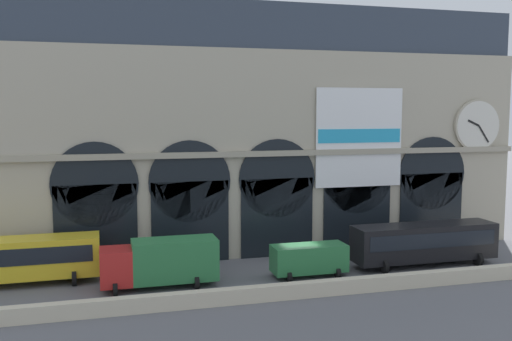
% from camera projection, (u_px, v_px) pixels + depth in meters
% --- Properties ---
extents(ground_plane, '(200.00, 200.00, 0.00)m').
position_uv_depth(ground_plane, '(298.00, 273.00, 40.11)').
color(ground_plane, slate).
extents(quay_parapet_wall, '(90.00, 0.70, 0.94)m').
position_uv_depth(quay_parapet_wall, '(325.00, 288.00, 35.29)').
color(quay_parapet_wall, beige).
rests_on(quay_parapet_wall, ground).
extents(station_building, '(42.47, 6.31, 19.83)m').
position_uv_depth(station_building, '(267.00, 132.00, 46.71)').
color(station_building, '#B2A891').
rests_on(station_building, ground).
extents(bus_west, '(11.00, 3.25, 3.10)m').
position_uv_depth(bus_west, '(13.00, 259.00, 37.16)').
color(bus_west, gold).
rests_on(bus_west, ground).
extents(box_truck_midwest, '(7.50, 2.91, 3.12)m').
position_uv_depth(box_truck_midwest, '(161.00, 262.00, 36.81)').
color(box_truck_midwest, red).
rests_on(box_truck_midwest, ground).
extents(van_center, '(5.20, 2.48, 2.20)m').
position_uv_depth(van_center, '(309.00, 258.00, 39.32)').
color(van_center, '#2D7A42').
rests_on(van_center, ground).
extents(bus_mideast, '(11.00, 3.25, 3.10)m').
position_uv_depth(bus_mideast, '(424.00, 242.00, 41.98)').
color(bus_mideast, black).
rests_on(bus_mideast, ground).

